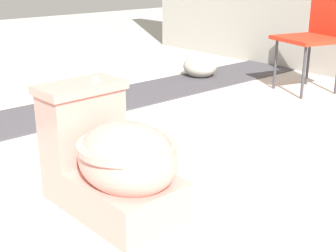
% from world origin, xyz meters
% --- Properties ---
extents(ground_plane, '(14.00, 14.00, 0.00)m').
position_xyz_m(ground_plane, '(0.00, 0.00, 0.00)').
color(ground_plane, '#B7B2A8').
extents(gravel_strip, '(0.56, 8.00, 0.01)m').
position_xyz_m(gravel_strip, '(-1.30, 0.50, 0.01)').
color(gravel_strip, '#423F44').
rests_on(gravel_strip, ground).
extents(toilet, '(0.64, 0.40, 0.52)m').
position_xyz_m(toilet, '(0.05, 0.06, 0.22)').
color(toilet, tan).
rests_on(toilet, ground).
extents(folding_chair_left, '(0.54, 0.54, 0.83)m').
position_xyz_m(folding_chair_left, '(-0.50, 2.41, 0.51)').
color(folding_chair_left, red).
rests_on(folding_chair_left, ground).
extents(boulder_near, '(0.41, 0.40, 0.20)m').
position_xyz_m(boulder_near, '(-1.42, 2.02, 0.10)').
color(boulder_near, '#ADA899').
rests_on(boulder_near, ground).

